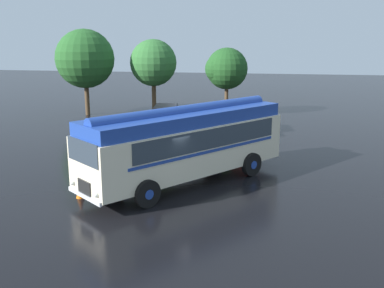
{
  "coord_description": "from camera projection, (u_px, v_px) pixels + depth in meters",
  "views": [
    {
      "loc": [
        4.23,
        -17.86,
        6.44
      ],
      "look_at": [
        0.8,
        2.49,
        1.4
      ],
      "focal_mm": 42.0,
      "sensor_mm": 36.0,
      "label": 1
    }
  ],
  "objects": [
    {
      "name": "ground_plane",
      "position": [
        164.0,
        188.0,
        19.32
      ],
      "size": [
        120.0,
        120.0,
        0.0
      ],
      "primitive_type": "plane",
      "color": "black"
    },
    {
      "name": "vintage_bus",
      "position": [
        186.0,
        141.0,
        19.68
      ],
      "size": [
        8.23,
        9.38,
        3.49
      ],
      "color": "beige",
      "rests_on": "ground"
    },
    {
      "name": "car_near_left",
      "position": [
        166.0,
        117.0,
        31.29
      ],
      "size": [
        2.31,
        4.36,
        1.66
      ],
      "color": "black",
      "rests_on": "ground"
    },
    {
      "name": "car_mid_left",
      "position": [
        207.0,
        118.0,
        31.04
      ],
      "size": [
        2.04,
        4.24,
        1.66
      ],
      "color": "#4C5156",
      "rests_on": "ground"
    },
    {
      "name": "car_mid_right",
      "position": [
        245.0,
        120.0,
        30.34
      ],
      "size": [
        2.38,
        4.39,
        1.66
      ],
      "color": "maroon",
      "rests_on": "ground"
    },
    {
      "name": "tree_far_left",
      "position": [
        85.0,
        59.0,
        36.04
      ],
      "size": [
        4.71,
        4.71,
        6.92
      ],
      "color": "#4C3823",
      "rests_on": "ground"
    },
    {
      "name": "tree_left_of_centre",
      "position": [
        152.0,
        62.0,
        36.84
      ],
      "size": [
        3.83,
        3.83,
        6.11
      ],
      "color": "#4C3823",
      "rests_on": "ground"
    },
    {
      "name": "tree_centre",
      "position": [
        225.0,
        69.0,
        36.06
      ],
      "size": [
        3.41,
        3.34,
        5.45
      ],
      "color": "#4C3823",
      "rests_on": "ground"
    },
    {
      "name": "traffic_cone",
      "position": [
        80.0,
        191.0,
        18.15
      ],
      "size": [
        0.36,
        0.36,
        0.55
      ],
      "primitive_type": "cone",
      "color": "orange",
      "rests_on": "ground"
    }
  ]
}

